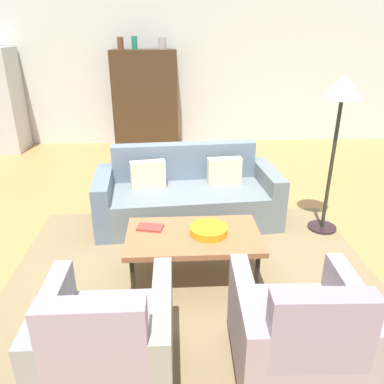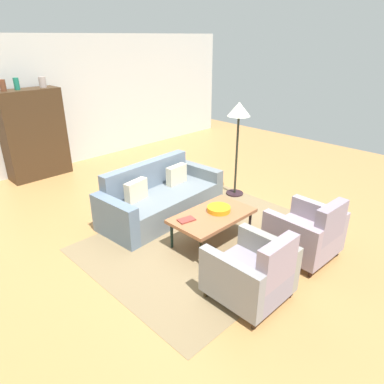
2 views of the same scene
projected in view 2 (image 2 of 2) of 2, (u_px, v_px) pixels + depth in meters
name	position (u px, v px, depth m)	size (l,w,h in m)	color
ground_plane	(181.00, 222.00, 5.68)	(11.99, 11.99, 0.00)	#B98149
wall_back	(56.00, 103.00, 7.68)	(10.00, 0.12, 2.80)	silver
area_rug	(209.00, 239.00, 5.18)	(3.40, 2.60, 0.01)	#856F4D
couch	(159.00, 199.00, 5.80)	(2.16, 1.05, 0.86)	slate
coffee_table	(212.00, 217.00, 4.99)	(1.20, 0.70, 0.44)	black
armchair_left	(254.00, 275.00, 3.87)	(0.81, 0.81, 0.88)	#332916
armchair_right	(308.00, 235.00, 4.64)	(0.83, 0.83, 0.88)	#29281D
fruit_bowl	(219.00, 209.00, 5.05)	(0.34, 0.34, 0.07)	orange
book_stack	(186.00, 220.00, 4.80)	(0.25, 0.19, 0.02)	brown
cabinet	(34.00, 134.00, 7.19)	(1.20, 0.51, 1.80)	#3E2A18
vase_tall	(3.00, 85.00, 6.52)	(0.11, 0.11, 0.21)	brown
vase_round	(16.00, 84.00, 6.68)	(0.10, 0.10, 0.22)	#1C785F
vase_small	(42.00, 82.00, 7.01)	(0.14, 0.14, 0.20)	#AFA09B
floor_lamp	(239.00, 118.00, 6.08)	(0.40, 0.40, 1.72)	#2D1B21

